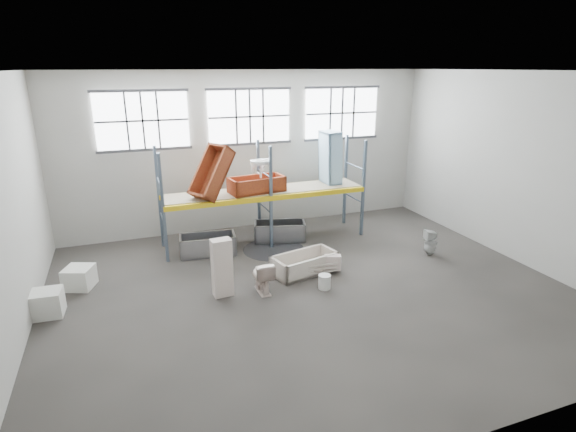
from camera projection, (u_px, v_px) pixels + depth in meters
name	position (u px, v px, depth m)	size (l,w,h in m)	color
floor	(310.00, 292.00, 10.84)	(12.00, 10.00, 0.10)	#4A443F
ceiling	(314.00, 68.00, 9.24)	(12.00, 10.00, 0.10)	silver
wall_back	(250.00, 151.00, 14.53)	(12.00, 0.10, 5.00)	#A5A299
wall_front	(474.00, 288.00, 5.55)	(12.00, 0.10, 5.00)	#ADAAA1
wall_right	(520.00, 169.00, 12.04)	(0.10, 10.00, 5.00)	#9D9B91
window_left	(143.00, 121.00, 13.03)	(2.60, 0.04, 1.60)	white
window_mid	(250.00, 117.00, 14.09)	(2.60, 0.04, 1.60)	white
window_right	(342.00, 113.00, 15.15)	(2.60, 0.04, 1.60)	white
rack_upright_la	(163.00, 209.00, 11.94)	(0.08, 0.08, 3.00)	slate
rack_upright_lb	(159.00, 198.00, 13.01)	(0.08, 0.08, 3.00)	slate
rack_upright_ma	(271.00, 198.00, 12.93)	(0.08, 0.08, 3.00)	slate
rack_upright_mb	(259.00, 188.00, 14.00)	(0.08, 0.08, 3.00)	slate
rack_upright_ra	(363.00, 189.00, 13.93)	(0.08, 0.08, 3.00)	slate
rack_upright_rb	(345.00, 180.00, 15.00)	(0.08, 0.08, 3.00)	slate
rack_beam_front	(271.00, 198.00, 12.93)	(6.00, 0.10, 0.14)	yellow
rack_beam_back	(259.00, 188.00, 14.00)	(6.00, 0.10, 0.14)	yellow
shelf_deck	(265.00, 190.00, 13.44)	(5.90, 1.10, 0.03)	gray
wet_patch	(274.00, 249.00, 13.23)	(1.80, 1.80, 0.00)	black
bathtub_beige	(305.00, 263.00, 11.69)	(1.68, 0.79, 0.49)	beige
cistern_spare	(333.00, 262.00, 11.66)	(0.42, 0.20, 0.40)	beige
sink_in_tub	(318.00, 270.00, 11.53)	(0.40, 0.40, 0.14)	beige
toilet_beige	(262.00, 276.00, 10.64)	(0.44, 0.77, 0.79)	silver
cistern_tall	(222.00, 268.00, 10.38)	(0.45, 0.29, 1.39)	beige
toilet_white	(431.00, 242.00, 12.74)	(0.33, 0.34, 0.74)	silver
steel_tub_left	(208.00, 245.00, 12.81)	(1.55, 0.72, 0.57)	#ACADB3
steel_tub_right	(280.00, 231.00, 13.88)	(1.55, 0.72, 0.57)	#9B9CA2
rust_tub_flat	(257.00, 184.00, 13.17)	(1.59, 0.75, 0.45)	#9A4015
rust_tub_tilted	(212.00, 173.00, 12.51)	(1.56, 0.73, 0.44)	brown
sink_on_shelf	(261.00, 177.00, 12.90)	(0.60, 0.46, 0.53)	white
blue_tub_upright	(330.00, 158.00, 14.03)	(1.62, 0.76, 0.46)	#96C1DF
bucket	(325.00, 282.00, 10.85)	(0.30, 0.30, 0.35)	silver
carton_near	(46.00, 303.00, 9.65)	(0.65, 0.56, 0.56)	silver
carton_far	(79.00, 277.00, 10.88)	(0.62, 0.62, 0.52)	silver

